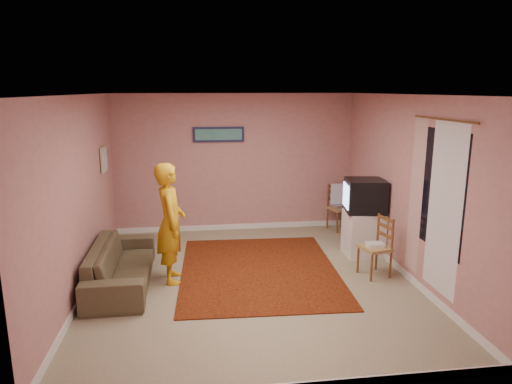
{
  "coord_description": "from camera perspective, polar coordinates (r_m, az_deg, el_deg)",
  "views": [
    {
      "loc": [
        -0.72,
        -6.02,
        2.67
      ],
      "look_at": [
        0.15,
        0.6,
        1.16
      ],
      "focal_mm": 32.0,
      "sensor_mm": 36.0,
      "label": 1
    }
  ],
  "objects": [
    {
      "name": "ground",
      "position": [
        6.63,
        -0.65,
        -11.03
      ],
      "size": [
        5.0,
        5.0,
        0.0
      ],
      "primitive_type": "plane",
      "color": "tan",
      "rests_on": "ground"
    },
    {
      "name": "wall_back",
      "position": [
        8.66,
        -2.66,
        3.62
      ],
      "size": [
        4.5,
        0.02,
        2.6
      ],
      "primitive_type": "cube",
      "color": "tan",
      "rests_on": "ground"
    },
    {
      "name": "wall_front",
      "position": [
        3.85,
        3.84,
        -8.14
      ],
      "size": [
        4.5,
        0.02,
        2.6
      ],
      "primitive_type": "cube",
      "color": "tan",
      "rests_on": "ground"
    },
    {
      "name": "wall_left",
      "position": [
        6.36,
        -21.24,
        -0.58
      ],
      "size": [
        0.02,
        5.0,
        2.6
      ],
      "primitive_type": "cube",
      "color": "tan",
      "rests_on": "ground"
    },
    {
      "name": "wall_right",
      "position": [
        6.85,
        18.35,
        0.55
      ],
      "size": [
        0.02,
        5.0,
        2.6
      ],
      "primitive_type": "cube",
      "color": "tan",
      "rests_on": "ground"
    },
    {
      "name": "ceiling",
      "position": [
        6.06,
        -0.71,
        12.08
      ],
      "size": [
        4.5,
        5.0,
        0.02
      ],
      "primitive_type": "cube",
      "color": "white",
      "rests_on": "wall_back"
    },
    {
      "name": "baseboard_back",
      "position": [
        8.93,
        -2.57,
        -4.34
      ],
      "size": [
        4.5,
        0.02,
        0.1
      ],
      "primitive_type": "cube",
      "color": "silver",
      "rests_on": "ground"
    },
    {
      "name": "baseboard_left",
      "position": [
        6.74,
        -20.29,
        -10.98
      ],
      "size": [
        0.02,
        5.0,
        0.1
      ],
      "primitive_type": "cube",
      "color": "silver",
      "rests_on": "ground"
    },
    {
      "name": "baseboard_right",
      "position": [
        7.2,
        17.58,
        -9.22
      ],
      "size": [
        0.02,
        5.0,
        0.1
      ],
      "primitive_type": "cube",
      "color": "silver",
      "rests_on": "ground"
    },
    {
      "name": "window",
      "position": [
        6.04,
        22.06,
        0.15
      ],
      "size": [
        0.01,
        1.1,
        1.5
      ],
      "primitive_type": "cube",
      "color": "black",
      "rests_on": "wall_right"
    },
    {
      "name": "curtain_sheer",
      "position": [
        5.95,
        22.48,
        -2.05
      ],
      "size": [
        0.01,
        0.75,
        2.1
      ],
      "primitive_type": "cube",
      "color": "silver",
      "rests_on": "wall_right"
    },
    {
      "name": "curtain_floral",
      "position": [
        6.54,
        19.36,
        -0.53
      ],
      "size": [
        0.01,
        0.35,
        2.1
      ],
      "primitive_type": "cube",
      "color": "beige",
      "rests_on": "wall_right"
    },
    {
      "name": "curtain_rod",
      "position": [
        5.91,
        22.39,
        8.4
      ],
      "size": [
        0.02,
        1.4,
        0.02
      ],
      "primitive_type": "cylinder",
      "rotation": [
        1.57,
        0.0,
        0.0
      ],
      "color": "brown",
      "rests_on": "wall_right"
    },
    {
      "name": "picture_back",
      "position": [
        8.54,
        -4.7,
        7.18
      ],
      "size": [
        0.95,
        0.04,
        0.28
      ],
      "color": "#15183C",
      "rests_on": "wall_back"
    },
    {
      "name": "picture_left",
      "position": [
        7.85,
        -18.47,
        3.87
      ],
      "size": [
        0.04,
        0.38,
        0.42
      ],
      "color": "tan",
      "rests_on": "wall_left"
    },
    {
      "name": "area_rug",
      "position": [
        6.97,
        0.37,
        -9.71
      ],
      "size": [
        2.42,
        2.97,
        0.02
      ],
      "primitive_type": "cube",
      "rotation": [
        0.0,
        0.0,
        -0.04
      ],
      "color": "black",
      "rests_on": "ground"
    },
    {
      "name": "tv_cabinet",
      "position": [
        7.68,
        13.27,
        -5.06
      ],
      "size": [
        0.58,
        0.53,
        0.74
      ],
      "primitive_type": "cube",
      "color": "white",
      "rests_on": "ground"
    },
    {
      "name": "crt_tv",
      "position": [
        7.51,
        13.46,
        -0.45
      ],
      "size": [
        0.69,
        0.63,
        0.53
      ],
      "rotation": [
        0.0,
        0.0,
        -0.15
      ],
      "color": "black",
      "rests_on": "tv_cabinet"
    },
    {
      "name": "chair_a",
      "position": [
        8.92,
        10.47,
        -1.31
      ],
      "size": [
        0.5,
        0.49,
        0.48
      ],
      "rotation": [
        0.0,
        0.0,
        0.33
      ],
      "color": "tan",
      "rests_on": "ground"
    },
    {
      "name": "dvd_player",
      "position": [
        8.93,
        10.46,
        -1.68
      ],
      "size": [
        0.39,
        0.33,
        0.06
      ],
      "primitive_type": "cube",
      "rotation": [
        0.0,
        0.0,
        0.32
      ],
      "color": "#A2A2A7",
      "rests_on": "chair_a"
    },
    {
      "name": "blue_throw",
      "position": [
        8.88,
        10.52,
        -0.23
      ],
      "size": [
        0.38,
        0.05,
        0.4
      ],
      "primitive_type": "cube",
      "color": "#94B6F2",
      "rests_on": "chair_a"
    },
    {
      "name": "chair_b",
      "position": [
        6.83,
        14.69,
        -5.87
      ],
      "size": [
        0.46,
        0.47,
        0.48
      ],
      "rotation": [
        0.0,
        0.0,
        -1.34
      ],
      "color": "tan",
      "rests_on": "ground"
    },
    {
      "name": "game_console",
      "position": [
        6.85,
        14.66,
        -6.37
      ],
      "size": [
        0.24,
        0.18,
        0.05
      ],
      "primitive_type": "cube",
      "rotation": [
        0.0,
        0.0,
        -0.03
      ],
      "color": "silver",
      "rests_on": "chair_b"
    },
    {
      "name": "sofa",
      "position": [
        6.69,
        -16.48,
        -8.66
      ],
      "size": [
        0.81,
        2.0,
        0.58
      ],
      "primitive_type": "imported",
      "rotation": [
        0.0,
        0.0,
        1.59
      ],
      "color": "#4E442F",
      "rests_on": "ground"
    },
    {
      "name": "person",
      "position": [
        6.47,
        -10.64,
        -3.83
      ],
      "size": [
        0.45,
        0.65,
        1.7
      ],
      "primitive_type": "imported",
      "rotation": [
        0.0,
        0.0,
        1.64
      ],
      "color": "#CB9113",
      "rests_on": "ground"
    }
  ]
}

